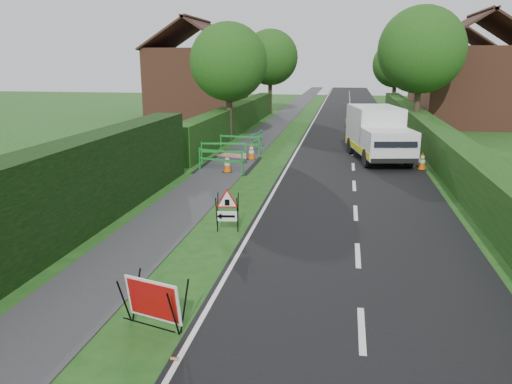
{
  "coord_description": "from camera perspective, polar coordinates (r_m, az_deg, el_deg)",
  "views": [
    {
      "loc": [
        2.05,
        -10.46,
        4.55
      ],
      "look_at": [
        -0.32,
        2.84,
        0.98
      ],
      "focal_mm": 35.0,
      "sensor_mm": 36.0,
      "label": 1
    }
  ],
  "objects": [
    {
      "name": "hedge_west_near",
      "position": [
        13.41,
        -22.52,
        -6.23
      ],
      "size": [
        1.1,
        18.0,
        2.5
      ],
      "primitive_type": "cube",
      "color": "black",
      "rests_on": "ground"
    },
    {
      "name": "triangle_sign",
      "position": [
        13.49,
        -3.45,
        -1.74
      ],
      "size": [
        0.8,
        0.8,
        1.04
      ],
      "rotation": [
        0.0,
        0.0,
        0.14
      ],
      "color": "black",
      "rests_on": "ground"
    },
    {
      "name": "traffic_cone_0",
      "position": [
        22.54,
        18.46,
        3.39
      ],
      "size": [
        0.38,
        0.38,
        0.79
      ],
      "color": "black",
      "rests_on": "ground"
    },
    {
      "name": "house_east_a",
      "position": [
        39.53,
        23.65,
        11.17
      ],
      "size": [
        7.5,
        7.4,
        7.88
      ],
      "color": "brown",
      "rests_on": "ground"
    },
    {
      "name": "works_van",
      "position": [
        24.24,
        13.78,
        6.62
      ],
      "size": [
        3.07,
        5.62,
        2.43
      ],
      "rotation": [
        0.0,
        0.0,
        0.2
      ],
      "color": "silver",
      "rests_on": "ground"
    },
    {
      "name": "traffic_cone_1",
      "position": [
        24.82,
        16.61,
        4.52
      ],
      "size": [
        0.38,
        0.38,
        0.79
      ],
      "color": "black",
      "rests_on": "ground"
    },
    {
      "name": "ground",
      "position": [
        11.59,
        -0.92,
        -8.32
      ],
      "size": [
        120.0,
        120.0,
        0.0
      ],
      "primitive_type": "plane",
      "color": "#184714",
      "rests_on": "ground"
    },
    {
      "name": "tree_ne",
      "position": [
        32.76,
        18.39,
        15.15
      ],
      "size": [
        5.2,
        5.2,
        7.79
      ],
      "color": "#2D2116",
      "rests_on": "ground"
    },
    {
      "name": "traffic_cone_2",
      "position": [
        26.69,
        15.89,
        5.25
      ],
      "size": [
        0.38,
        0.38,
        0.79
      ],
      "color": "black",
      "rests_on": "ground"
    },
    {
      "name": "red_rect_sign",
      "position": [
        8.99,
        -11.69,
        -12.11
      ],
      "size": [
        1.21,
        0.92,
        0.92
      ],
      "rotation": [
        0.0,
        0.0,
        -0.28
      ],
      "color": "black",
      "rests_on": "ground"
    },
    {
      "name": "litter_can",
      "position": [
        8.33,
        -9.3,
        -18.53
      ],
      "size": [
        0.12,
        0.07,
        0.07
      ],
      "primitive_type": "cylinder",
      "rotation": [
        0.0,
        1.57,
        0.0
      ],
      "color": "#BF7F4C",
      "rests_on": "ground"
    },
    {
      "name": "ped_barrier_3",
      "position": [
        25.82,
        0.12,
        6.04
      ],
      "size": [
        0.5,
        2.08,
        1.0
      ],
      "rotation": [
        0.0,
        0.0,
        1.5
      ],
      "color": "#17822D",
      "rests_on": "ground"
    },
    {
      "name": "house_east_b",
      "position": [
        53.43,
        21.32,
        12.02
      ],
      "size": [
        7.5,
        7.4,
        7.88
      ],
      "color": "brown",
      "rests_on": "ground"
    },
    {
      "name": "tree_fw",
      "position": [
        44.96,
        1.65,
        15.12
      ],
      "size": [
        4.8,
        4.8,
        7.24
      ],
      "color": "#2D2116",
      "rests_on": "ground"
    },
    {
      "name": "tree_fe",
      "position": [
        48.66,
        15.7,
        13.86
      ],
      "size": [
        4.2,
        4.2,
        6.33
      ],
      "color": "#2D2116",
      "rests_on": "ground"
    },
    {
      "name": "hedge_east",
      "position": [
        27.22,
        19.41,
        4.31
      ],
      "size": [
        1.2,
        50.0,
        1.5
      ],
      "primitive_type": "cube",
      "color": "#14380F",
      "rests_on": "ground"
    },
    {
      "name": "tree_nw",
      "position": [
        29.23,
        -3.15,
        14.62
      ],
      "size": [
        4.4,
        4.4,
        6.7
      ],
      "color": "#2D2116",
      "rests_on": "ground"
    },
    {
      "name": "traffic_cone_3",
      "position": [
        20.94,
        -3.31,
        3.3
      ],
      "size": [
        0.38,
        0.38,
        0.79
      ],
      "color": "black",
      "rests_on": "ground"
    },
    {
      "name": "ped_barrier_1",
      "position": [
        22.77,
        -3.73,
        4.83
      ],
      "size": [
        2.09,
        0.69,
        1.0
      ],
      "rotation": [
        0.0,
        0.0,
        0.17
      ],
      "color": "#17822D",
      "rests_on": "ground"
    },
    {
      "name": "road_surface",
      "position": [
        45.69,
        10.74,
        8.81
      ],
      "size": [
        6.0,
        90.0,
        0.02
      ],
      "primitive_type": "cube",
      "color": "black",
      "rests_on": "ground"
    },
    {
      "name": "house_west",
      "position": [
        42.25,
        -6.64,
        12.44
      ],
      "size": [
        7.5,
        7.4,
        7.88
      ],
      "color": "brown",
      "rests_on": "ground"
    },
    {
      "name": "footpath",
      "position": [
        45.97,
        3.79,
        9.07
      ],
      "size": [
        2.0,
        90.0,
        0.02
      ],
      "primitive_type": "cube",
      "color": "#2D2D30",
      "rests_on": "ground"
    },
    {
      "name": "hedge_west_far",
      "position": [
        33.53,
        -2.15,
        6.97
      ],
      "size": [
        1.0,
        24.0,
        1.8
      ],
      "primitive_type": "cube",
      "color": "#14380F",
      "rests_on": "ground"
    },
    {
      "name": "redwhite_plank",
      "position": [
        22.7,
        -2.78,
        3.2
      ],
      "size": [
        1.42,
        0.55,
        0.25
      ],
      "primitive_type": "cube",
      "rotation": [
        0.0,
        0.0,
        -0.35
      ],
      "color": "red",
      "rests_on": "ground"
    },
    {
      "name": "ped_barrier_0",
      "position": [
        20.82,
        -4.1,
        3.89
      ],
      "size": [
        2.08,
        0.86,
        1.0
      ],
      "rotation": [
        0.0,
        0.0,
        -0.26
      ],
      "color": "#17822D",
      "rests_on": "ground"
    },
    {
      "name": "traffic_cone_4",
      "position": [
        23.64,
        -0.52,
        4.65
      ],
      "size": [
        0.38,
        0.38,
        0.79
      ],
      "color": "black",
      "rests_on": "ground"
    },
    {
      "name": "hatchback_car",
      "position": [
        37.68,
        11.73,
        8.57
      ],
      "size": [
        2.16,
        4.17,
        1.36
      ],
      "primitive_type": "imported",
      "rotation": [
        0.0,
        0.0,
        -0.14
      ],
      "color": "silver",
      "rests_on": "ground"
    },
    {
      "name": "ped_barrier_2",
      "position": [
        24.81,
        -1.85,
        5.68
      ],
      "size": [
        2.09,
        0.57,
        1.0
      ],
      "rotation": [
        0.0,
        0.0,
        -0.11
      ],
      "color": "#17822D",
      "rests_on": "ground"
    }
  ]
}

